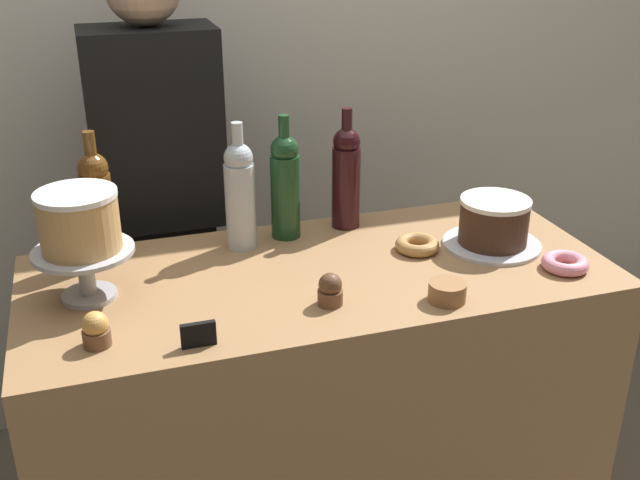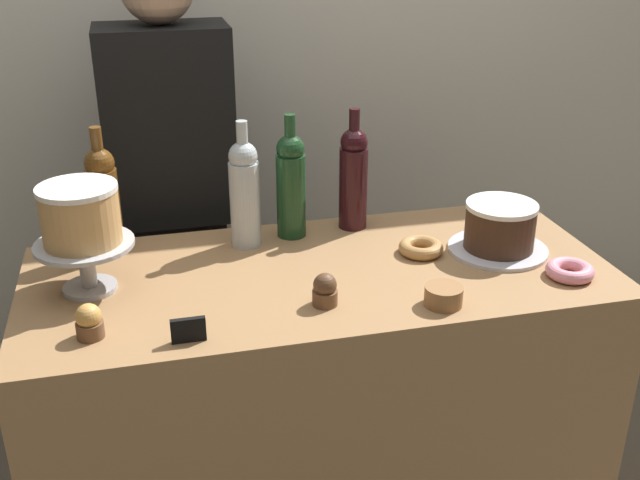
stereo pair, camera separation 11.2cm
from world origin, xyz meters
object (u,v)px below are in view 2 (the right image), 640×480
(cookie_stack, at_px, (444,296))
(barista_figure, at_px, (176,218))
(white_layer_cake, at_px, (80,214))
(wine_bottle_dark_red, at_px, (353,176))
(wine_bottle_green, at_px, (291,183))
(wine_bottle_clear, at_px, (244,192))
(donut_pink, at_px, (570,271))
(cake_stand_pedestal, at_px, (86,258))
(price_sign_chalkboard, at_px, (188,330))
(chocolate_round_cake, at_px, (500,225))
(cupcake_caramel, at_px, (89,322))
(donut_maple, at_px, (421,248))
(cupcake_chocolate, at_px, (325,290))
(wine_bottle_amber, at_px, (104,200))

(cookie_stack, relative_size, barista_figure, 0.05)
(white_layer_cake, bearing_deg, wine_bottle_dark_red, 17.19)
(wine_bottle_green, height_order, cookie_stack, wine_bottle_green)
(wine_bottle_clear, xyz_separation_m, donut_pink, (0.71, -0.37, -0.13))
(wine_bottle_clear, bearing_deg, cake_stand_pedestal, -156.99)
(wine_bottle_clear, distance_m, price_sign_chalkboard, 0.49)
(chocolate_round_cake, bearing_deg, wine_bottle_clear, 162.60)
(cupcake_caramel, bearing_deg, donut_pink, 0.37)
(chocolate_round_cake, xyz_separation_m, wine_bottle_dark_red, (-0.31, 0.24, 0.07))
(cake_stand_pedestal, distance_m, cupcake_caramel, 0.22)
(cake_stand_pedestal, xyz_separation_m, cupcake_caramel, (0.01, -0.21, -0.05))
(wine_bottle_dark_red, height_order, donut_maple, wine_bottle_dark_red)
(white_layer_cake, height_order, cupcake_caramel, white_layer_cake)
(cookie_stack, bearing_deg, cupcake_caramel, 176.40)
(wine_bottle_clear, distance_m, cupcake_chocolate, 0.39)
(chocolate_round_cake, distance_m, cupcake_chocolate, 0.52)
(price_sign_chalkboard, bearing_deg, chocolate_round_cake, 17.32)
(wine_bottle_green, height_order, donut_maple, wine_bottle_green)
(price_sign_chalkboard, bearing_deg, donut_maple, 24.86)
(donut_maple, relative_size, barista_figure, 0.07)
(cake_stand_pedestal, bearing_deg, wine_bottle_clear, 23.01)
(cupcake_chocolate, bearing_deg, cookie_stack, -14.28)
(cupcake_chocolate, xyz_separation_m, donut_maple, (0.30, 0.20, -0.02))
(cupcake_chocolate, distance_m, cookie_stack, 0.26)
(cupcake_chocolate, height_order, price_sign_chalkboard, cupcake_chocolate)
(wine_bottle_dark_red, relative_size, donut_maple, 2.91)
(cookie_stack, relative_size, price_sign_chalkboard, 1.20)
(white_layer_cake, height_order, cupcake_chocolate, white_layer_cake)
(white_layer_cake, xyz_separation_m, cookie_stack, (0.75, -0.26, -0.16))
(donut_maple, height_order, price_sign_chalkboard, price_sign_chalkboard)
(cake_stand_pedestal, distance_m, wine_bottle_amber, 0.21)
(wine_bottle_amber, xyz_separation_m, donut_pink, (1.05, -0.40, -0.13))
(white_layer_cake, relative_size, cupcake_chocolate, 2.33)
(chocolate_round_cake, relative_size, cupcake_caramel, 2.38)
(cake_stand_pedestal, relative_size, barista_figure, 0.14)
(cupcake_chocolate, relative_size, barista_figure, 0.05)
(wine_bottle_dark_red, distance_m, wine_bottle_green, 0.17)
(price_sign_chalkboard, bearing_deg, wine_bottle_green, 56.55)
(wine_bottle_amber, height_order, cupcake_caramel, wine_bottle_amber)
(cake_stand_pedestal, relative_size, cupcake_caramel, 2.96)
(white_layer_cake, height_order, barista_figure, barista_figure)
(wine_bottle_green, bearing_deg, barista_figure, 130.85)
(cake_stand_pedestal, relative_size, donut_maple, 1.96)
(barista_figure, bearing_deg, donut_maple, -42.19)
(chocolate_round_cake, bearing_deg, barista_figure, 144.37)
(donut_maple, xyz_separation_m, price_sign_chalkboard, (-0.60, -0.28, 0.01))
(white_layer_cake, distance_m, wine_bottle_clear, 0.42)
(donut_maple, bearing_deg, cupcake_caramel, -164.92)
(chocolate_round_cake, bearing_deg, donut_pink, -60.81)
(white_layer_cake, distance_m, chocolate_round_cake, 1.00)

